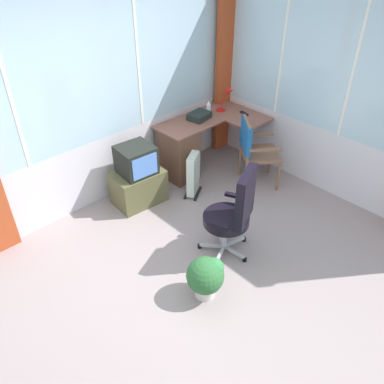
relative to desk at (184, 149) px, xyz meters
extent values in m
cube|color=gray|center=(-1.22, -1.64, -0.45)|extent=(5.69, 4.90, 0.06)
cube|color=silver|center=(-1.22, 0.34, 0.00)|extent=(4.69, 0.06, 0.85)
cube|color=silver|center=(-1.22, 0.34, 1.28)|extent=(4.60, 0.06, 1.70)
cube|color=white|center=(-2.00, 0.34, 1.28)|extent=(0.04, 0.07, 1.70)
cube|color=white|center=(-0.44, 0.34, 1.28)|extent=(0.04, 0.07, 1.70)
cube|color=silver|center=(1.16, -1.64, 0.00)|extent=(0.06, 3.90, 0.85)
cube|color=silver|center=(1.16, -1.64, 1.28)|extent=(0.06, 3.82, 1.70)
cube|color=white|center=(1.16, -1.64, 1.28)|extent=(0.07, 0.04, 1.70)
cube|color=white|center=(1.16, -0.66, 1.28)|extent=(0.07, 0.04, 1.70)
cube|color=#B04422|center=(1.03, 0.21, 0.90)|extent=(0.33, 0.09, 2.63)
cube|color=#8C5547|center=(0.39, 0.02, 0.33)|extent=(1.43, 0.54, 0.02)
cube|color=#8C5547|center=(0.84, -0.46, 0.33)|extent=(0.54, 0.42, 0.02)
cube|color=brown|center=(-0.09, 0.02, -0.06)|extent=(0.40, 0.50, 0.73)
cylinder|color=#4C4C51|center=(0.61, -0.63, -0.05)|extent=(0.04, 0.04, 0.74)
cylinder|color=#4C4C51|center=(-0.28, 0.25, -0.05)|extent=(0.04, 0.04, 0.74)
cylinder|color=red|center=(0.75, 0.01, 0.35)|extent=(0.13, 0.13, 0.02)
cylinder|color=red|center=(0.75, 0.01, 0.44)|extent=(0.02, 0.02, 0.16)
cylinder|color=red|center=(0.80, -0.02, 0.61)|extent=(0.04, 0.10, 0.15)
cone|color=red|center=(0.85, -0.06, 0.64)|extent=(0.14, 0.14, 0.12)
cube|color=black|center=(0.90, -0.30, 0.35)|extent=(0.08, 0.16, 0.02)
cylinder|color=silver|center=(0.51, 0.03, 0.42)|extent=(0.06, 0.06, 0.16)
cone|color=white|center=(0.51, 0.03, 0.53)|extent=(0.06, 0.06, 0.06)
cube|color=#1F2826|center=(0.33, 0.02, 0.39)|extent=(0.33, 0.28, 0.09)
cylinder|color=brown|center=(0.65, -1.17, -0.20)|extent=(0.04, 0.04, 0.44)
cylinder|color=brown|center=(0.93, -0.83, -0.20)|extent=(0.04, 0.04, 0.44)
cylinder|color=brown|center=(0.31, -0.90, -0.20)|extent=(0.04, 0.04, 0.44)
cylinder|color=brown|center=(0.59, -0.55, -0.20)|extent=(0.04, 0.04, 0.44)
cube|color=brown|center=(0.62, -0.86, 0.04)|extent=(0.67, 0.67, 0.04)
cube|color=brown|center=(0.45, -0.72, 0.29)|extent=(0.30, 0.36, 0.47)
cube|color=#1C5BA4|center=(0.45, -0.72, 0.32)|extent=(0.33, 0.39, 0.40)
cube|color=brown|center=(0.48, -1.03, 0.22)|extent=(0.36, 0.30, 0.03)
cube|color=brown|center=(0.76, -0.69, 0.22)|extent=(0.36, 0.30, 0.03)
cube|color=#B7B7BF|center=(-0.86, -1.53, -0.37)|extent=(0.27, 0.14, 0.02)
cylinder|color=black|center=(-0.99, -1.59, -0.40)|extent=(0.05, 0.05, 0.05)
cube|color=#B7B7BF|center=(-0.72, -1.61, -0.37)|extent=(0.06, 0.28, 0.02)
cylinder|color=black|center=(-0.71, -1.75, -0.40)|extent=(0.05, 0.05, 0.05)
cube|color=#B7B7BF|center=(-0.60, -1.51, -0.37)|extent=(0.28, 0.10, 0.02)
cylinder|color=black|center=(-0.46, -1.54, -0.40)|extent=(0.05, 0.05, 0.05)
cube|color=#B7B7BF|center=(-0.66, -1.35, -0.37)|extent=(0.17, 0.26, 0.02)
cylinder|color=black|center=(-0.59, -1.23, -0.40)|extent=(0.05, 0.05, 0.05)
cube|color=#B7B7BF|center=(-0.83, -1.37, -0.37)|extent=(0.21, 0.23, 0.02)
cylinder|color=black|center=(-0.92, -1.27, -0.40)|extent=(0.05, 0.05, 0.05)
cylinder|color=#B7B7BF|center=(-0.73, -1.47, -0.19)|extent=(0.05, 0.05, 0.34)
cylinder|color=black|center=(-0.73, -1.47, 0.02)|extent=(0.50, 0.50, 0.09)
cube|color=black|center=(-0.66, -1.65, 0.36)|extent=(0.43, 0.25, 0.59)
cube|color=black|center=(-0.49, -1.37, 0.15)|extent=(0.13, 0.22, 0.04)
cube|color=black|center=(-0.98, -1.58, 0.15)|extent=(0.13, 0.22, 0.04)
cube|color=brown|center=(-0.87, -0.08, -0.20)|extent=(0.67, 0.49, 0.45)
cube|color=black|center=(-0.87, -0.08, 0.21)|extent=(0.45, 0.43, 0.36)
cube|color=#5A8AE2|center=(-0.88, -0.28, 0.21)|extent=(0.34, 0.04, 0.28)
cube|color=#262628|center=(-0.72, -0.09, 0.06)|extent=(0.28, 0.24, 0.07)
cube|color=silver|center=(-0.35, -0.51, -0.10)|extent=(0.07, 0.10, 0.57)
cube|color=silver|center=(-0.32, -0.49, -0.10)|extent=(0.07, 0.10, 0.57)
cube|color=silver|center=(-0.28, -0.47, -0.10)|extent=(0.07, 0.10, 0.57)
cube|color=silver|center=(-0.25, -0.45, -0.10)|extent=(0.07, 0.10, 0.57)
cube|color=silver|center=(-0.21, -0.43, -0.10)|extent=(0.07, 0.10, 0.57)
cube|color=silver|center=(-0.17, -0.40, -0.10)|extent=(0.07, 0.10, 0.57)
cube|color=silver|center=(-0.14, -0.38, -0.10)|extent=(0.07, 0.10, 0.57)
cube|color=black|center=(-0.21, -0.51, -0.40)|extent=(0.28, 0.18, 0.03)
cube|color=black|center=(-0.28, -0.39, -0.40)|extent=(0.28, 0.18, 0.03)
cube|color=silver|center=(-0.10, -0.36, -0.07)|extent=(0.09, 0.10, 0.40)
cylinder|color=silver|center=(-1.35, -1.78, -0.35)|extent=(0.20, 0.20, 0.14)
sphere|color=#2C6233|center=(-1.35, -1.78, -0.14)|extent=(0.37, 0.37, 0.37)
sphere|color=#30753F|center=(-1.28, -1.82, -0.07)|extent=(0.20, 0.20, 0.20)
camera|label=1|loc=(-3.24, -3.59, 2.71)|focal=36.88mm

